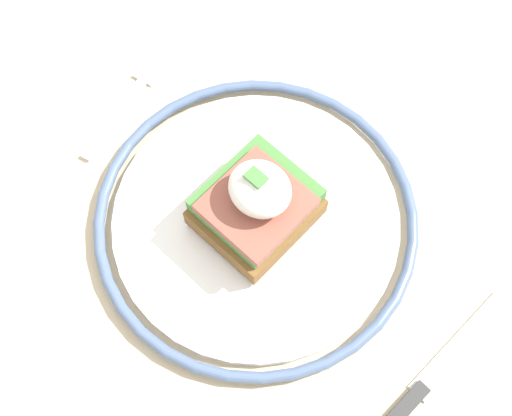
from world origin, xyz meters
The scene contains 6 objects.
ground_plane centered at (0.00, 0.00, 0.00)m, with size 6.00×6.00×0.00m, color #B2ADA3.
dining_table centered at (0.00, 0.00, 0.62)m, with size 0.81×0.72×0.77m.
plate centered at (0.03, 0.01, 0.78)m, with size 0.28×0.28×0.02m.
sandwich centered at (0.03, 0.01, 0.82)m, with size 0.08×0.09×0.08m.
fork centered at (-0.15, 0.02, 0.78)m, with size 0.05×0.14×0.00m.
knife centered at (0.22, 0.00, 0.78)m, with size 0.02×0.18×0.01m.
Camera 1 is at (0.19, -0.16, 1.36)m, focal length 50.00 mm.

